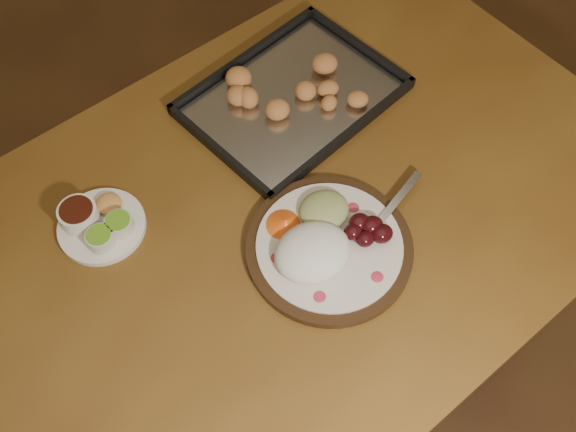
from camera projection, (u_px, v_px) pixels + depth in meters
ground at (256, 414)px, 1.74m from camera, size 4.00×4.00×0.00m
dining_table at (264, 252)px, 1.26m from camera, size 1.65×1.18×0.75m
dinner_plate at (325, 244)px, 1.13m from camera, size 0.38×0.30×0.07m
condiment_saucer at (98, 223)px, 1.16m from camera, size 0.16×0.16×0.05m
baking_tray at (293, 97)px, 1.32m from camera, size 0.49×0.41×0.04m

